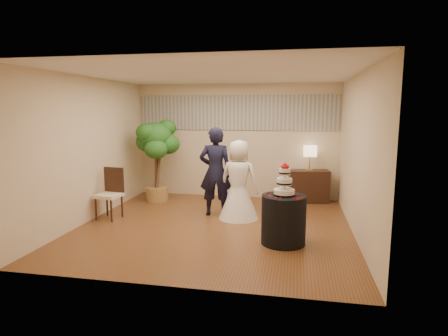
% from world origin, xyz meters
% --- Properties ---
extents(floor, '(5.00, 5.00, 0.00)m').
position_xyz_m(floor, '(0.00, 0.00, 0.00)').
color(floor, brown).
rests_on(floor, ground).
extents(ceiling, '(5.00, 5.00, 0.00)m').
position_xyz_m(ceiling, '(0.00, 0.00, 2.80)').
color(ceiling, white).
rests_on(ceiling, wall_back).
extents(wall_back, '(5.00, 0.06, 2.80)m').
position_xyz_m(wall_back, '(0.00, 2.50, 1.40)').
color(wall_back, beige).
rests_on(wall_back, ground).
extents(wall_front, '(5.00, 0.06, 2.80)m').
position_xyz_m(wall_front, '(0.00, -2.50, 1.40)').
color(wall_front, beige).
rests_on(wall_front, ground).
extents(wall_left, '(0.06, 5.00, 2.80)m').
position_xyz_m(wall_left, '(-2.50, 0.00, 1.40)').
color(wall_left, beige).
rests_on(wall_left, ground).
extents(wall_right, '(0.06, 5.00, 2.80)m').
position_xyz_m(wall_right, '(2.50, 0.00, 1.40)').
color(wall_right, beige).
rests_on(wall_right, ground).
extents(mural_border, '(4.90, 0.02, 0.85)m').
position_xyz_m(mural_border, '(0.00, 2.48, 2.10)').
color(mural_border, '#9B998F').
rests_on(mural_border, wall_back).
extents(groom, '(0.71, 0.51, 1.83)m').
position_xyz_m(groom, '(-0.14, 0.74, 0.92)').
color(groom, black).
rests_on(groom, floor).
extents(bride, '(0.93, 0.93, 1.59)m').
position_xyz_m(bride, '(0.36, 0.60, 0.79)').
color(bride, white).
rests_on(bride, floor).
extents(cake_table, '(0.92, 0.92, 0.80)m').
position_xyz_m(cake_table, '(1.30, -0.69, 0.40)').
color(cake_table, black).
rests_on(cake_table, floor).
extents(wedding_cake, '(0.34, 0.34, 0.53)m').
position_xyz_m(wedding_cake, '(1.30, -0.69, 1.07)').
color(wedding_cake, white).
rests_on(wedding_cake, cake_table).
extents(console, '(0.97, 0.55, 0.76)m').
position_xyz_m(console, '(1.79, 2.24, 0.38)').
color(console, black).
rests_on(console, floor).
extents(table_lamp, '(0.30, 0.30, 0.58)m').
position_xyz_m(table_lamp, '(1.79, 2.24, 1.05)').
color(table_lamp, beige).
rests_on(table_lamp, console).
extents(ficus_tree, '(1.08, 1.08, 1.98)m').
position_xyz_m(ficus_tree, '(-1.78, 1.67, 0.99)').
color(ficus_tree, '#25621F').
rests_on(ficus_tree, floor).
extents(side_chair, '(0.53, 0.55, 1.02)m').
position_xyz_m(side_chair, '(-2.19, 0.07, 0.51)').
color(side_chair, black).
rests_on(side_chair, floor).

